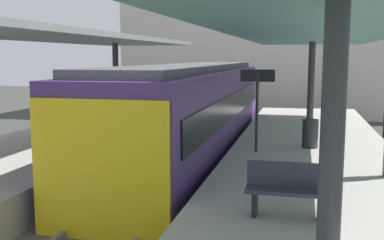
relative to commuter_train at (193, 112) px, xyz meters
name	(u,v)px	position (x,y,z in m)	size (l,w,h in m)	color
ground_plane	(141,213)	(0.00, -5.16, -1.73)	(80.00, 80.00, 0.00)	#383835
platform_right	(313,204)	(3.80, -5.16, -1.23)	(4.40, 28.00, 1.00)	#ADA8A0
track_ballast	(141,209)	(0.00, -5.16, -1.63)	(3.20, 28.00, 0.20)	#59544C
rail_near_side	(111,199)	(-0.72, -5.16, -1.46)	(0.08, 28.00, 0.14)	slate
rail_far_side	(171,204)	(0.72, -5.16, -1.46)	(0.08, 28.00, 0.14)	slate
commuter_train	(193,112)	(0.00, 0.00, 0.00)	(2.78, 14.61, 3.10)	#472D6B
canopy_left	(21,35)	(-3.80, -3.76, 2.39)	(4.18, 21.00, 3.24)	#333335
canopy_right	(318,31)	(3.80, -3.76, 2.39)	(4.18, 21.00, 3.23)	#333335
platform_bench	(290,188)	(3.36, -7.43, -0.26)	(1.40, 0.41, 0.86)	black
platform_sign	(257,92)	(2.35, -2.52, 0.90)	(0.90, 0.08, 2.21)	#262628
litter_bin	(310,134)	(3.76, -1.56, -0.33)	(0.44, 0.44, 0.80)	#2D2D30
station_building_backdrop	(273,25)	(1.62, 14.84, 3.77)	(18.00, 6.00, 11.00)	beige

